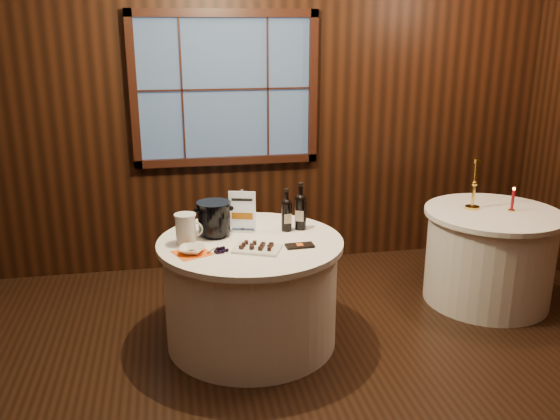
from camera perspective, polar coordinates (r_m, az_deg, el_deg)
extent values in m
cube|color=black|center=(5.36, -5.28, 9.94)|extent=(6.00, 0.02, 3.00)
cube|color=#3B537C|center=(5.31, -5.30, 11.51)|extent=(1.50, 0.01, 1.20)
cylinder|color=white|center=(4.23, -2.80, -8.07)|extent=(1.20, 1.20, 0.73)
cylinder|color=white|center=(4.08, -2.87, -3.17)|extent=(1.28, 1.28, 0.04)
cylinder|color=white|center=(5.13, 19.44, -4.42)|extent=(1.00, 1.00, 0.73)
cylinder|color=white|center=(5.01, 19.88, -0.32)|extent=(1.08, 1.08, 0.04)
cube|color=#AEADB4|center=(4.26, -3.60, -1.91)|extent=(0.18, 0.13, 0.02)
cube|color=#AEADB4|center=(4.21, -3.64, 0.07)|extent=(0.02, 0.02, 0.29)
cube|color=white|center=(4.20, -3.62, 0.02)|extent=(0.19, 0.06, 0.27)
cylinder|color=black|center=(4.23, 0.64, -0.71)|extent=(0.07, 0.07, 0.20)
sphere|color=black|center=(4.20, 0.64, 0.59)|extent=(0.07, 0.07, 0.07)
cylinder|color=black|center=(4.18, 0.64, 1.31)|extent=(0.03, 0.03, 0.09)
cylinder|color=black|center=(4.17, 0.65, 1.91)|extent=(0.03, 0.03, 0.02)
cube|color=beige|center=(4.19, 0.74, -0.87)|extent=(0.06, 0.01, 0.07)
cylinder|color=black|center=(4.26, 1.99, -0.43)|extent=(0.08, 0.08, 0.22)
sphere|color=black|center=(4.23, 2.00, 1.01)|extent=(0.08, 0.08, 0.08)
cylinder|color=black|center=(4.21, 2.01, 1.80)|extent=(0.03, 0.03, 0.10)
cylinder|color=black|center=(4.20, 2.02, 2.46)|extent=(0.04, 0.04, 0.02)
cube|color=beige|center=(4.22, 2.11, -0.60)|extent=(0.06, 0.03, 0.08)
cylinder|color=black|center=(4.18, -6.31, -2.28)|extent=(0.17, 0.17, 0.03)
cylinder|color=black|center=(4.14, -6.36, -0.81)|extent=(0.22, 0.22, 0.19)
cylinder|color=black|center=(4.11, -6.41, 0.61)|extent=(0.24, 0.24, 0.02)
cube|color=white|center=(3.89, -2.22, -3.76)|extent=(0.36, 0.30, 0.02)
cube|color=black|center=(3.95, 1.91, -3.45)|extent=(0.19, 0.10, 0.02)
cylinder|color=#382514|center=(3.86, -6.64, -3.89)|extent=(0.06, 0.01, 0.03)
cylinder|color=silver|center=(4.02, -9.07, -1.90)|extent=(0.13, 0.13, 0.20)
cylinder|color=silver|center=(3.99, -9.14, -0.48)|extent=(0.15, 0.15, 0.01)
torus|color=silver|center=(4.02, -8.09, -1.71)|extent=(0.10, 0.04, 0.10)
cube|color=#FF5B15|center=(3.88, -8.47, -4.11)|extent=(0.28, 0.28, 0.00)
imported|color=white|center=(3.87, -8.49, -3.81)|extent=(0.20, 0.20, 0.04)
cylinder|color=gold|center=(5.01, 18.00, 0.24)|extent=(0.12, 0.12, 0.02)
cylinder|color=gold|center=(4.96, 18.20, 2.33)|extent=(0.03, 0.03, 0.36)
cylinder|color=gold|center=(4.92, 18.41, 4.51)|extent=(0.06, 0.06, 0.03)
cylinder|color=gold|center=(5.05, 21.38, -0.04)|extent=(0.05, 0.05, 0.01)
cylinder|color=maroon|center=(5.02, 21.49, 0.90)|extent=(0.02, 0.02, 0.16)
sphere|color=#FFB23F|center=(5.00, 21.60, 1.92)|extent=(0.02, 0.02, 0.02)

